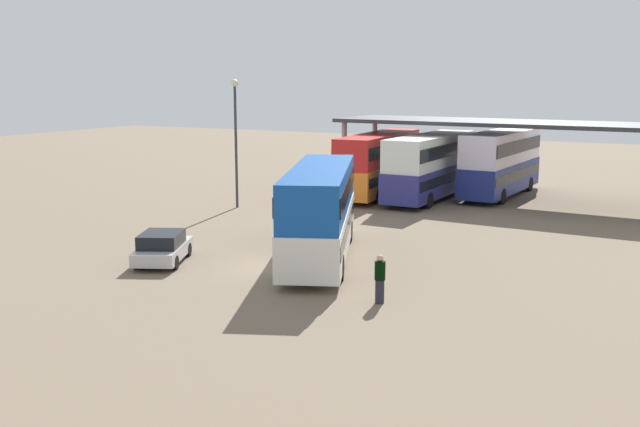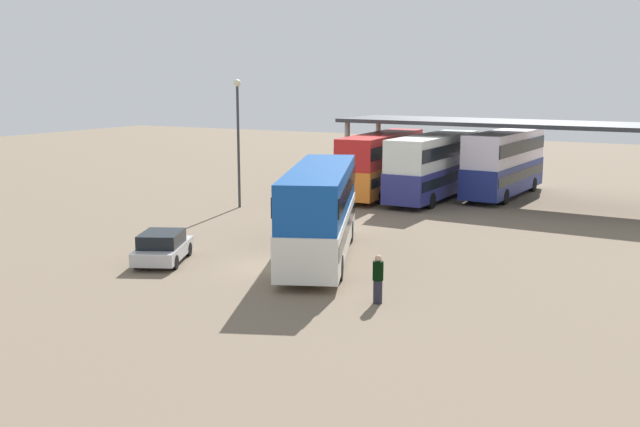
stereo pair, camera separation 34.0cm
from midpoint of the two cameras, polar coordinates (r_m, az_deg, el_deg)
The scene contains 9 objects.
ground_plane at distance 30.29m, azimuth -3.50°, elevation -4.33°, with size 140.00×140.00×0.00m, color #72624F.
double_decker_main at distance 31.47m, azimuth 0.31°, elevation 0.38°, with size 6.51×11.25×4.02m.
parked_hatchback at distance 31.73m, azimuth -12.00°, elevation -2.61°, with size 3.18×4.18×1.35m.
double_decker_near_canopy at distance 49.25m, azimuth 5.11°, elevation 4.11°, with size 3.24×11.48×4.15m.
double_decker_mid_row at distance 47.76m, azimuth 9.15°, elevation 3.85°, with size 2.85×10.86×4.21m.
double_decker_far_right at distance 49.96m, azimuth 14.51°, elevation 4.02°, with size 3.16×10.35×4.35m.
depot_canopy at distance 47.59m, azimuth 15.90°, elevation 6.63°, with size 24.10×7.10×5.14m.
lamppost_tall at distance 44.18m, azimuth -6.26°, elevation 6.75°, with size 0.44×0.44×7.76m.
pedestrian_waiting at distance 25.49m, azimuth 4.97°, elevation -5.17°, with size 0.38×0.38×1.75m.
Camera 2 is at (15.58, -24.81, 7.77)m, focal length 40.61 mm.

